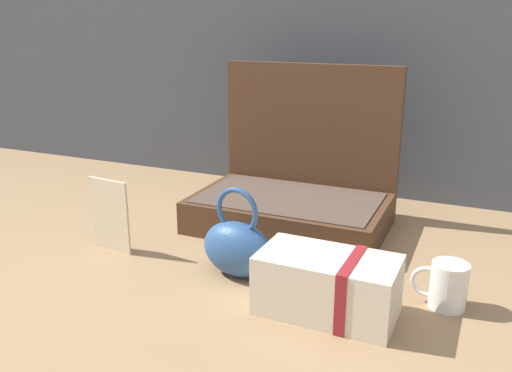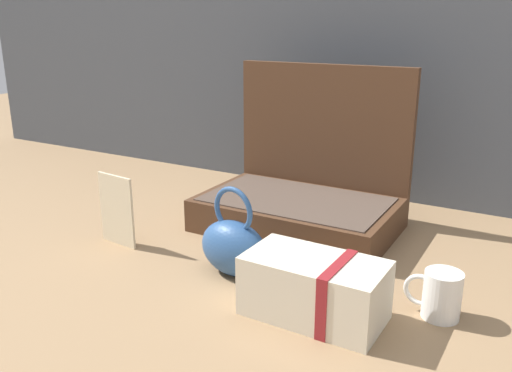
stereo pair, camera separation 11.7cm
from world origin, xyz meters
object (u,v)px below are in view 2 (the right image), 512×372
(info_card_left, at_px, (117,210))
(coffee_mug, at_px, (440,295))
(open_suitcase, at_px, (304,193))
(cream_toiletry_bag, at_px, (316,288))
(teal_pouch_handbag, at_px, (234,246))

(info_card_left, bearing_deg, coffee_mug, 9.64)
(coffee_mug, distance_m, info_card_left, 0.75)
(open_suitcase, distance_m, info_card_left, 0.47)
(info_card_left, bearing_deg, cream_toiletry_bag, -0.78)
(teal_pouch_handbag, bearing_deg, cream_toiletry_bag, -18.14)
(teal_pouch_handbag, relative_size, cream_toiletry_bag, 0.77)
(open_suitcase, distance_m, teal_pouch_handbag, 0.34)
(open_suitcase, height_order, coffee_mug, open_suitcase)
(teal_pouch_handbag, xyz_separation_m, coffee_mug, (0.41, 0.04, -0.02))
(open_suitcase, relative_size, info_card_left, 2.82)
(cream_toiletry_bag, height_order, coffee_mug, cream_toiletry_bag)
(coffee_mug, bearing_deg, teal_pouch_handbag, -174.59)
(teal_pouch_handbag, relative_size, coffee_mug, 1.87)
(teal_pouch_handbag, distance_m, info_card_left, 0.33)
(cream_toiletry_bag, height_order, info_card_left, info_card_left)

